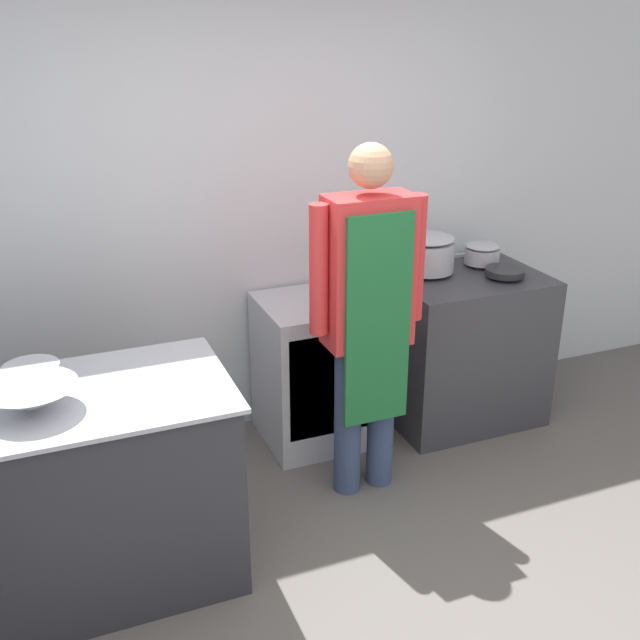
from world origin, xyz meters
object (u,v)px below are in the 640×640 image
Objects in this scene: stock_pot at (427,252)px; person_cook at (368,306)px; mixing_bowl at (32,398)px; fridge_unit at (314,371)px; sauce_pot at (482,253)px; saute_pan at (505,272)px; stove at (461,347)px.

person_cook is at bearing -137.79° from stock_pot.
mixing_bowl is 2.41m from stock_pot.
mixing_bowl is (-1.50, -0.84, 0.54)m from fridge_unit.
sauce_pot is at bearing 0.00° from stock_pot.
person_cook is 0.91m from stock_pot.
person_cook reaches higher than sauce_pot.
fridge_unit is 4.05× the size of sauce_pot.
stock_pot reaches higher than sauce_pot.
stock_pot reaches higher than mixing_bowl.
fridge_unit is 0.47× the size of person_cook.
fridge_unit is 0.97m from stock_pot.
stock_pot is 1.37× the size of saute_pan.
mixing_bowl reaches higher than fridge_unit.
stock_pot is 1.50× the size of sauce_pot.
mixing_bowl is at bearing -162.71° from stove.
stove is 0.58m from sauce_pot.
stock_pot is at bearing 148.73° from stove.
saute_pan is at bearing 13.69° from mixing_bowl.
saute_pan is at bearing -33.86° from stove.
stove is 1.09× the size of fridge_unit.
person_cook is 1.12m from saute_pan.
stove is at bearing -5.14° from fridge_unit.
person_cook is at bearing -84.11° from fridge_unit.
sauce_pot is (0.18, 0.12, 0.54)m from stove.
person_cook is (-0.88, -0.49, 0.57)m from stove.
mixing_bowl is at bearing -170.21° from person_cook.
person_cook is at bearing -150.86° from stove.
person_cook is at bearing -160.80° from saute_pan.
fridge_unit is 3.72× the size of saute_pan.
person_cook reaches higher than saute_pan.
sauce_pot is (1.12, 0.04, 0.57)m from fridge_unit.
saute_pan is 1.09× the size of sauce_pot.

